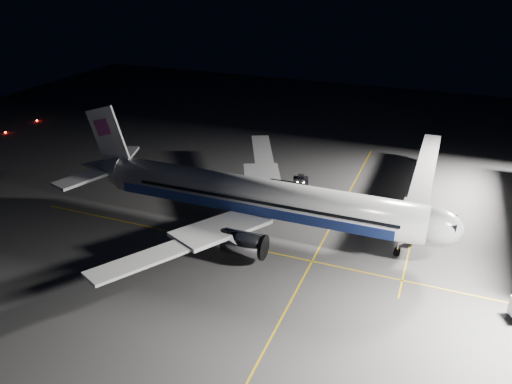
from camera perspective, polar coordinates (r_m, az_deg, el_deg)
The scene contains 10 objects.
ground at distance 76.53m, azimuth 0.41°, elevation -4.12°, with size 200.00×200.00×0.00m, color #4C4C4F.
guide_line_main at distance 73.98m, azimuth 7.68°, elevation -5.49°, with size 0.25×80.00×0.01m, color gold.
guide_line_cross at distance 71.74m, azimuth -1.34°, elevation -6.30°, with size 70.00×0.25×0.01m, color gold.
guide_line_side at distance 81.37m, azimuth 17.70°, elevation -3.52°, with size 0.25×40.00×0.01m, color gold.
airliner at distance 74.49m, azimuth -0.34°, elevation -0.51°, with size 61.48×54.22×16.64m.
jet_bridge at distance 86.74m, azimuth 18.61°, elevation 1.54°, with size 3.60×34.40×6.30m.
baggage_tug at distance 90.68m, azimuth 5.14°, elevation 1.32°, with size 3.13×2.75×1.94m.
safety_cone_a at distance 80.65m, azimuth 3.13°, elevation -2.26°, with size 0.44×0.44×0.66m, color #F73F0A.
safety_cone_b at distance 84.19m, azimuth 6.01°, elevation -1.13°, with size 0.42×0.42×0.63m, color #F73F0A.
safety_cone_c at distance 88.07m, azimuth -1.48°, elevation 0.24°, with size 0.39×0.39×0.59m, color #F73F0A.
Camera 1 is at (24.14, -62.13, 37.60)m, focal length 35.00 mm.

